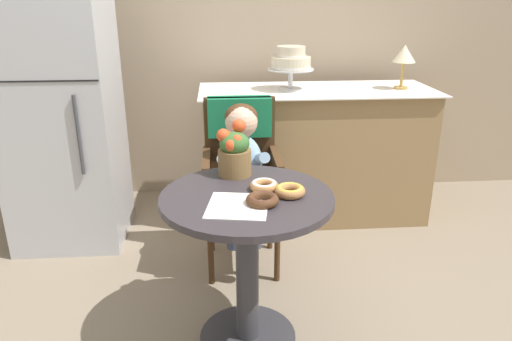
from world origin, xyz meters
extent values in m
plane|color=gray|center=(0.00, 0.00, 0.00)|extent=(8.00, 8.00, 0.00)
cube|color=tan|center=(0.00, 1.85, 1.35)|extent=(4.80, 0.10, 2.70)
cylinder|color=#332D33|center=(0.00, 0.00, 0.70)|extent=(0.72, 0.72, 0.03)
cylinder|color=#333338|center=(0.00, 0.00, 0.34)|extent=(0.10, 0.10, 0.69)
cylinder|color=#333338|center=(0.00, 0.00, 0.01)|extent=(0.44, 0.44, 0.02)
cube|color=#472D19|center=(0.01, 0.64, 0.47)|extent=(0.42, 0.42, 0.04)
cube|color=#472D19|center=(0.01, 0.83, 0.72)|extent=(0.40, 0.04, 0.46)
cube|color=#472D19|center=(-0.18, 0.64, 0.58)|extent=(0.04, 0.38, 0.18)
cube|color=#472D19|center=(0.20, 0.64, 0.58)|extent=(0.04, 0.38, 0.18)
cube|color=#197247|center=(0.01, 0.83, 0.84)|extent=(0.36, 0.11, 0.22)
cylinder|color=#472D19|center=(-0.17, 0.46, 0.23)|extent=(0.03, 0.03, 0.45)
cylinder|color=#472D19|center=(0.19, 0.46, 0.23)|extent=(0.03, 0.03, 0.45)
cylinder|color=#472D19|center=(-0.17, 0.82, 0.23)|extent=(0.03, 0.03, 0.45)
cylinder|color=#472D19|center=(0.19, 0.82, 0.23)|extent=(0.03, 0.03, 0.45)
ellipsoid|color=#8CADCC|center=(0.01, 0.62, 0.64)|extent=(0.22, 0.16, 0.30)
sphere|color=#E0B293|center=(0.01, 0.61, 0.87)|extent=(0.17, 0.17, 0.17)
ellipsoid|color=#4C2D19|center=(0.01, 0.63, 0.89)|extent=(0.17, 0.17, 0.14)
cylinder|color=#8CADCC|center=(-0.08, 0.53, 0.69)|extent=(0.08, 0.23, 0.13)
sphere|color=#E0B293|center=(-0.07, 0.45, 0.62)|extent=(0.06, 0.06, 0.06)
cylinder|color=#8CADCC|center=(0.11, 0.53, 0.69)|extent=(0.08, 0.23, 0.13)
sphere|color=#E0B293|center=(0.10, 0.45, 0.62)|extent=(0.06, 0.06, 0.06)
cylinder|color=#3F4760|center=(-0.04, 0.54, 0.53)|extent=(0.09, 0.22, 0.09)
cylinder|color=#3F4760|center=(-0.04, 0.43, 0.36)|extent=(0.08, 0.08, 0.26)
cylinder|color=#3F4760|center=(0.07, 0.54, 0.53)|extent=(0.09, 0.22, 0.09)
cylinder|color=#3F4760|center=(0.07, 0.43, 0.36)|extent=(0.08, 0.08, 0.26)
cube|color=white|center=(-0.04, -0.11, 0.72)|extent=(0.27, 0.28, 0.00)
torus|color=#AD7542|center=(0.18, -0.02, 0.74)|extent=(0.13, 0.13, 0.04)
torus|color=gold|center=(0.18, -0.02, 0.75)|extent=(0.11, 0.11, 0.02)
torus|color=#4C2D19|center=(0.06, -0.10, 0.74)|extent=(0.13, 0.13, 0.04)
torus|color=#512D1E|center=(0.06, -0.10, 0.75)|extent=(0.12, 0.12, 0.02)
torus|color=#AD7542|center=(0.08, 0.05, 0.74)|extent=(0.12, 0.12, 0.04)
torus|color=white|center=(0.08, 0.05, 0.75)|extent=(0.11, 0.11, 0.02)
cylinder|color=brown|center=(-0.04, 0.24, 0.78)|extent=(0.15, 0.15, 0.12)
ellipsoid|color=#38662D|center=(-0.04, 0.24, 0.87)|extent=(0.14, 0.14, 0.10)
sphere|color=#E54C23|center=(-0.01, 0.24, 0.89)|extent=(0.05, 0.05, 0.05)
sphere|color=#E54C23|center=(-0.02, 0.28, 0.94)|extent=(0.06, 0.06, 0.06)
sphere|color=#E54C23|center=(-0.07, 0.27, 0.89)|extent=(0.06, 0.06, 0.06)
sphere|color=#E54C23|center=(-0.09, 0.24, 0.91)|extent=(0.06, 0.06, 0.06)
sphere|color=#E54C23|center=(-0.05, 0.20, 0.87)|extent=(0.06, 0.06, 0.06)
sphere|color=#E54C23|center=(-0.03, 0.21, 0.89)|extent=(0.05, 0.05, 0.05)
cube|color=#93754C|center=(0.55, 1.30, 0.45)|extent=(1.50, 0.56, 0.90)
cube|color=white|center=(0.55, 1.30, 0.90)|extent=(1.56, 0.62, 0.01)
cylinder|color=silver|center=(0.37, 1.30, 0.91)|extent=(0.16, 0.16, 0.01)
cylinder|color=silver|center=(0.37, 1.30, 0.97)|extent=(0.03, 0.03, 0.12)
cylinder|color=silver|center=(0.37, 1.30, 1.03)|extent=(0.30, 0.30, 0.01)
cylinder|color=beige|center=(0.37, 1.30, 1.08)|extent=(0.26, 0.25, 0.08)
cylinder|color=white|center=(0.37, 1.30, 1.05)|extent=(0.26, 0.26, 0.01)
cylinder|color=beige|center=(0.37, 1.30, 1.15)|extent=(0.18, 0.18, 0.07)
cylinder|color=white|center=(0.37, 1.30, 1.12)|extent=(0.19, 0.19, 0.01)
cylinder|color=#B28C47|center=(1.11, 1.27, 0.91)|extent=(0.09, 0.09, 0.01)
cylinder|color=#B28C47|center=(1.11, 1.27, 0.99)|extent=(0.02, 0.02, 0.16)
cone|color=beige|center=(1.11, 1.27, 1.13)|extent=(0.15, 0.15, 0.11)
cube|color=#B7BABF|center=(-1.05, 1.10, 0.85)|extent=(0.64, 0.60, 1.70)
cube|color=black|center=(-1.05, 0.80, 1.06)|extent=(0.63, 0.01, 0.01)
cylinder|color=#3F3F44|center=(-0.87, 0.79, 0.77)|extent=(0.02, 0.02, 0.45)
camera|label=1|loc=(-0.11, -1.79, 1.50)|focal=33.43mm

